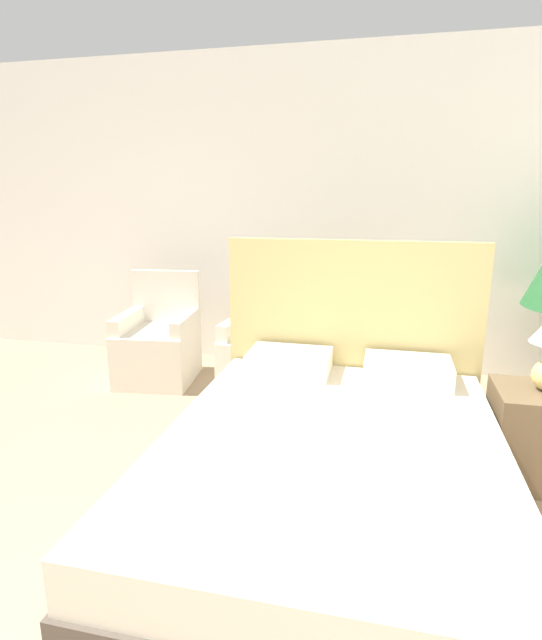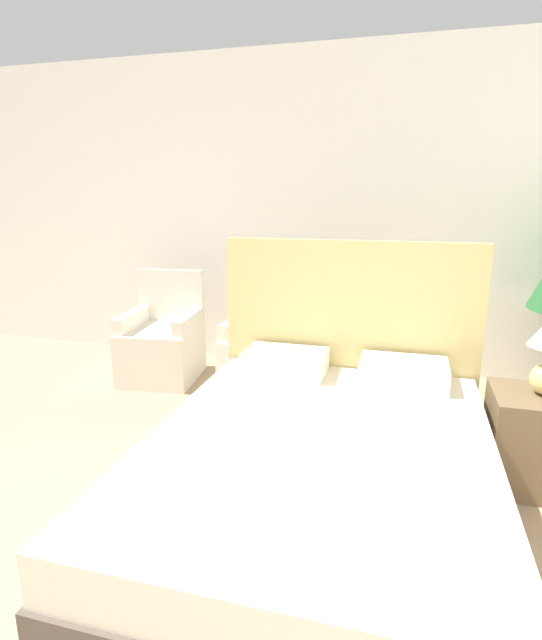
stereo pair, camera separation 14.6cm
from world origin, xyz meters
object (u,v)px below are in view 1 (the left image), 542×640
bed (332,471)px  nightstand (541,436)px  armchair_near_window_right (266,356)px  armchair_near_window_left (158,348)px

bed → nightstand: (1.13, 0.69, -0.02)m
nightstand → armchair_near_window_right: bearing=151.7°
armchair_near_window_left → armchair_near_window_right: size_ratio=1.00×
armchair_near_window_left → nightstand: 3.04m
bed → armchair_near_window_right: (-0.75, 1.70, -0.00)m
armchair_near_window_right → nightstand: bearing=-22.7°
bed → armchair_near_window_right: bed is taller
armchair_near_window_left → nightstand: (2.87, -1.01, -0.02)m
bed → armchair_near_window_left: 2.44m
bed → nightstand: 1.32m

